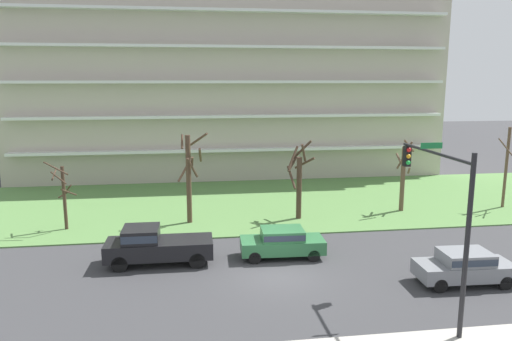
{
  "coord_description": "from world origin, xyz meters",
  "views": [
    {
      "loc": [
        -4.07,
        -21.39,
        9.3
      ],
      "look_at": [
        -0.21,
        6.0,
        4.06
      ],
      "focal_mm": 33.79,
      "sensor_mm": 36.0,
      "label": 1
    }
  ],
  "objects_px": {
    "tree_right": "(403,175)",
    "tree_far_right": "(507,165)",
    "tree_far_left": "(64,194)",
    "tree_center": "(299,180)",
    "traffic_signal_mast": "(443,203)",
    "pickup_black_center_right": "(155,245)",
    "sedan_green_center_left": "(282,241)",
    "sedan_gray_near_left": "(465,266)",
    "tree_left": "(190,174)"
  },
  "relations": [
    {
      "from": "tree_right",
      "to": "tree_far_right",
      "type": "relative_size",
      "value": 0.88
    },
    {
      "from": "tree_far_left",
      "to": "tree_right",
      "type": "height_order",
      "value": "tree_right"
    },
    {
      "from": "tree_center",
      "to": "traffic_signal_mast",
      "type": "height_order",
      "value": "traffic_signal_mast"
    },
    {
      "from": "tree_far_left",
      "to": "pickup_black_center_right",
      "type": "distance_m",
      "value": 8.79
    },
    {
      "from": "tree_far_right",
      "to": "traffic_signal_mast",
      "type": "bearing_deg",
      "value": -131.83
    },
    {
      "from": "tree_far_left",
      "to": "sedan_green_center_left",
      "type": "distance_m",
      "value": 14.13
    },
    {
      "from": "sedan_gray_near_left",
      "to": "traffic_signal_mast",
      "type": "distance_m",
      "value": 5.6
    },
    {
      "from": "tree_far_left",
      "to": "sedan_green_center_left",
      "type": "relative_size",
      "value": 1.0
    },
    {
      "from": "tree_far_left",
      "to": "sedan_green_center_left",
      "type": "xyz_separation_m",
      "value": [
        12.51,
        -6.39,
        -1.46
      ]
    },
    {
      "from": "tree_far_left",
      "to": "tree_far_right",
      "type": "xyz_separation_m",
      "value": [
        30.54,
        1.09,
        0.88
      ]
    },
    {
      "from": "tree_center",
      "to": "traffic_signal_mast",
      "type": "xyz_separation_m",
      "value": [
        2.3,
        -14.21,
        1.99
      ]
    },
    {
      "from": "sedan_gray_near_left",
      "to": "sedan_green_center_left",
      "type": "distance_m",
      "value": 8.89
    },
    {
      "from": "tree_left",
      "to": "sedan_green_center_left",
      "type": "distance_m",
      "value": 8.7
    },
    {
      "from": "sedan_gray_near_left",
      "to": "tree_far_left",
      "type": "bearing_deg",
      "value": 153.69
    },
    {
      "from": "sedan_green_center_left",
      "to": "traffic_signal_mast",
      "type": "height_order",
      "value": "traffic_signal_mast"
    },
    {
      "from": "tree_far_left",
      "to": "tree_center",
      "type": "bearing_deg",
      "value": 1.7
    },
    {
      "from": "pickup_black_center_right",
      "to": "tree_left",
      "type": "bearing_deg",
      "value": -104.49
    },
    {
      "from": "tree_right",
      "to": "sedan_gray_near_left",
      "type": "xyz_separation_m",
      "value": [
        -2.51,
        -12.16,
        -1.77
      ]
    },
    {
      "from": "tree_center",
      "to": "sedan_green_center_left",
      "type": "height_order",
      "value": "tree_center"
    },
    {
      "from": "tree_center",
      "to": "sedan_gray_near_left",
      "type": "xyz_separation_m",
      "value": [
        5.23,
        -11.34,
        -1.83
      ]
    },
    {
      "from": "sedan_gray_near_left",
      "to": "pickup_black_center_right",
      "type": "xyz_separation_m",
      "value": [
        -14.29,
        4.5,
        0.14
      ]
    },
    {
      "from": "tree_right",
      "to": "traffic_signal_mast",
      "type": "xyz_separation_m",
      "value": [
        -5.45,
        -15.03,
        2.05
      ]
    },
    {
      "from": "sedan_green_center_left",
      "to": "pickup_black_center_right",
      "type": "bearing_deg",
      "value": 2.47
    },
    {
      "from": "tree_right",
      "to": "sedan_green_center_left",
      "type": "distance_m",
      "value": 12.86
    },
    {
      "from": "tree_left",
      "to": "sedan_green_center_left",
      "type": "height_order",
      "value": "tree_left"
    },
    {
      "from": "sedan_green_center_left",
      "to": "tree_left",
      "type": "bearing_deg",
      "value": -52.73
    },
    {
      "from": "traffic_signal_mast",
      "to": "sedan_green_center_left",
      "type": "bearing_deg",
      "value": 122.71
    },
    {
      "from": "tree_far_right",
      "to": "tree_left",
      "type": "bearing_deg",
      "value": -178.45
    },
    {
      "from": "tree_left",
      "to": "pickup_black_center_right",
      "type": "bearing_deg",
      "value": -105.17
    },
    {
      "from": "tree_far_left",
      "to": "tree_center",
      "type": "relative_size",
      "value": 0.84
    },
    {
      "from": "tree_left",
      "to": "tree_right",
      "type": "bearing_deg",
      "value": 3.03
    },
    {
      "from": "tree_far_right",
      "to": "tree_right",
      "type": "bearing_deg",
      "value": 178.73
    },
    {
      "from": "sedan_gray_near_left",
      "to": "sedan_green_center_left",
      "type": "height_order",
      "value": "same"
    },
    {
      "from": "tree_far_right",
      "to": "sedan_gray_near_left",
      "type": "relative_size",
      "value": 1.33
    },
    {
      "from": "tree_far_left",
      "to": "sedan_gray_near_left",
      "type": "xyz_separation_m",
      "value": [
        20.18,
        -10.89,
        -1.46
      ]
    },
    {
      "from": "tree_far_left",
      "to": "traffic_signal_mast",
      "type": "xyz_separation_m",
      "value": [
        17.25,
        -13.76,
        2.35
      ]
    },
    {
      "from": "tree_far_right",
      "to": "pickup_black_center_right",
      "type": "relative_size",
      "value": 1.1
    },
    {
      "from": "tree_far_right",
      "to": "sedan_green_center_left",
      "type": "distance_m",
      "value": 19.66
    },
    {
      "from": "tree_far_left",
      "to": "tree_center",
      "type": "xyz_separation_m",
      "value": [
        14.95,
        0.44,
        0.37
      ]
    },
    {
      "from": "tree_left",
      "to": "tree_center",
      "type": "distance_m",
      "value": 7.23
    },
    {
      "from": "tree_right",
      "to": "sedan_green_center_left",
      "type": "relative_size",
      "value": 1.17
    },
    {
      "from": "tree_center",
      "to": "pickup_black_center_right",
      "type": "height_order",
      "value": "tree_center"
    },
    {
      "from": "tree_right",
      "to": "tree_far_right",
      "type": "height_order",
      "value": "tree_far_right"
    },
    {
      "from": "tree_left",
      "to": "pickup_black_center_right",
      "type": "distance_m",
      "value": 7.46
    },
    {
      "from": "sedan_green_center_left",
      "to": "tree_far_left",
      "type": "bearing_deg",
      "value": -24.56
    },
    {
      "from": "pickup_black_center_right",
      "to": "tree_far_left",
      "type": "bearing_deg",
      "value": -46.67
    },
    {
      "from": "traffic_signal_mast",
      "to": "sedan_gray_near_left",
      "type": "bearing_deg",
      "value": 44.39
    },
    {
      "from": "tree_center",
      "to": "sedan_green_center_left",
      "type": "bearing_deg",
      "value": -109.62
    },
    {
      "from": "tree_far_left",
      "to": "sedan_gray_near_left",
      "type": "distance_m",
      "value": 22.98
    },
    {
      "from": "tree_right",
      "to": "traffic_signal_mast",
      "type": "relative_size",
      "value": 0.76
    }
  ]
}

